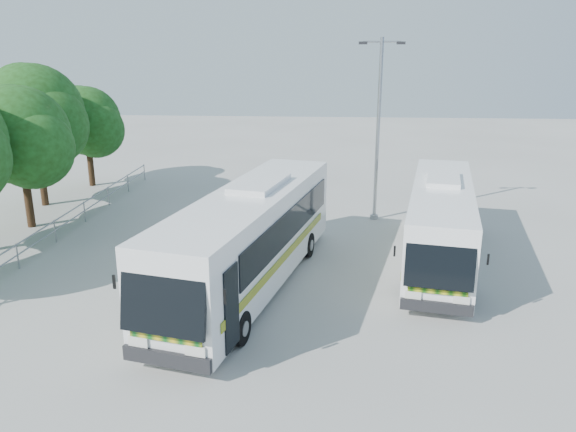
# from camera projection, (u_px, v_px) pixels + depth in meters

# --- Properties ---
(ground) EXTENTS (100.00, 100.00, 0.00)m
(ground) POSITION_uv_depth(u_px,v_px,m) (282.00, 276.00, 20.53)
(ground) COLOR #ACACA6
(ground) RESTS_ON ground
(kerb_divider) EXTENTS (0.40, 16.00, 0.15)m
(kerb_divider) POSITION_uv_depth(u_px,v_px,m) (230.00, 254.00, 22.58)
(kerb_divider) COLOR #B2B2AD
(kerb_divider) RESTS_ON ground
(railing) EXTENTS (0.06, 22.00, 1.00)m
(railing) POSITION_uv_depth(u_px,v_px,m) (65.00, 219.00, 24.84)
(railing) COLOR gray
(railing) RESTS_ON ground
(tree_far_c) EXTENTS (4.97, 4.69, 6.49)m
(tree_far_c) POSITION_uv_depth(u_px,v_px,m) (21.00, 136.00, 25.03)
(tree_far_c) COLOR #382314
(tree_far_c) RESTS_ON ground
(tree_far_d) EXTENTS (5.62, 5.30, 7.33)m
(tree_far_d) POSITION_uv_depth(u_px,v_px,m) (36.00, 114.00, 28.48)
(tree_far_d) COLOR #382314
(tree_far_d) RESTS_ON ground
(tree_far_e) EXTENTS (4.54, 4.28, 5.92)m
(tree_far_e) POSITION_uv_depth(u_px,v_px,m) (87.00, 121.00, 33.00)
(tree_far_e) COLOR #382314
(tree_far_e) RESTS_ON ground
(coach_main) EXTENTS (5.07, 12.38, 3.37)m
(coach_main) POSITION_uv_depth(u_px,v_px,m) (250.00, 236.00, 19.13)
(coach_main) COLOR silver
(coach_main) RESTS_ON ground
(coach_adjacent) EXTENTS (4.16, 11.04, 3.00)m
(coach_adjacent) POSITION_uv_depth(u_px,v_px,m) (440.00, 221.00, 21.57)
(coach_adjacent) COLOR white
(coach_adjacent) RESTS_ON ground
(lamppost) EXTENTS (2.08, 0.32, 8.50)m
(lamppost) POSITION_uv_depth(u_px,v_px,m) (378.00, 123.00, 26.08)
(lamppost) COLOR #92959A
(lamppost) RESTS_ON ground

